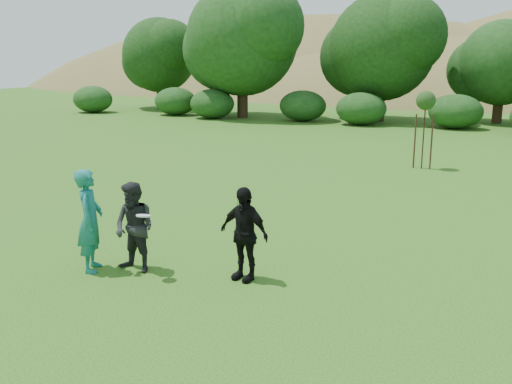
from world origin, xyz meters
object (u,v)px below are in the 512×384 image
player_teal (90,220)px  player_grey (135,228)px  player_black (244,234)px  sapling (426,103)px

player_teal → player_grey: player_teal is taller
player_teal → player_black: (2.83, 0.88, -0.11)m
player_teal → sapling: bearing=-46.3°
player_grey → player_teal: bearing=-154.0°
sapling → player_teal: bearing=-105.3°
player_grey → sapling: size_ratio=0.61×
player_grey → sapling: bearing=81.5°
player_grey → player_black: 2.11m
sapling → player_black: bearing=-93.9°
player_teal → sapling: size_ratio=0.69×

